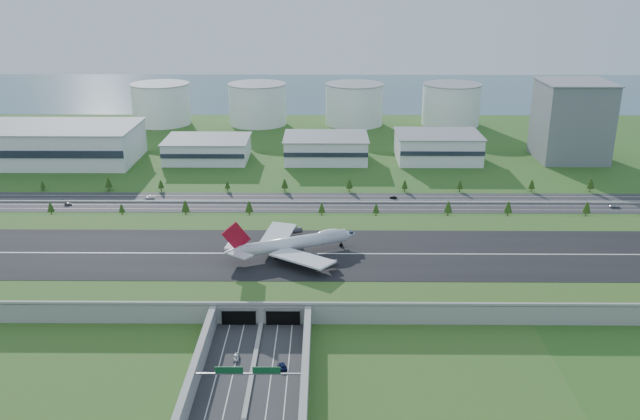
{
  "coord_description": "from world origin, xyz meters",
  "views": [
    {
      "loc": [
        24.56,
        -281.12,
        129.1
      ],
      "look_at": [
        22.05,
        35.0,
        16.71
      ],
      "focal_mm": 38.0,
      "sensor_mm": 36.0,
      "label": 1
    }
  ],
  "objects_px": {
    "fuel_tank_a": "(161,104)",
    "car_4": "(68,204)",
    "car_6": "(615,206)",
    "car_5": "(393,197)",
    "car_2": "(282,366)",
    "car_7": "(150,197)",
    "office_tower": "(572,121)",
    "boeing_747": "(293,243)",
    "car_0": "(236,357)"
  },
  "relations": [
    {
      "from": "office_tower",
      "to": "car_4",
      "type": "xyz_separation_m",
      "value": [
        -324.75,
        -106.03,
        -26.62
      ]
    },
    {
      "from": "car_4",
      "to": "car_5",
      "type": "relative_size",
      "value": 1.03
    },
    {
      "from": "office_tower",
      "to": "car_2",
      "type": "distance_m",
      "value": 335.79
    },
    {
      "from": "car_0",
      "to": "car_5",
      "type": "distance_m",
      "value": 191.62
    },
    {
      "from": "boeing_747",
      "to": "car_6",
      "type": "height_order",
      "value": "boeing_747"
    },
    {
      "from": "car_5",
      "to": "car_2",
      "type": "bearing_deg",
      "value": 4.82
    },
    {
      "from": "office_tower",
      "to": "car_4",
      "type": "relative_size",
      "value": 12.32
    },
    {
      "from": "car_7",
      "to": "boeing_747",
      "type": "bearing_deg",
      "value": 37.31
    },
    {
      "from": "car_7",
      "to": "office_tower",
      "type": "bearing_deg",
      "value": 104.24
    },
    {
      "from": "car_5",
      "to": "fuel_tank_a",
      "type": "bearing_deg",
      "value": -116.58
    },
    {
      "from": "fuel_tank_a",
      "to": "car_0",
      "type": "height_order",
      "value": "fuel_tank_a"
    },
    {
      "from": "car_2",
      "to": "car_0",
      "type": "bearing_deg",
      "value": -38.16
    },
    {
      "from": "car_2",
      "to": "fuel_tank_a",
      "type": "bearing_deg",
      "value": -91.15
    },
    {
      "from": "office_tower",
      "to": "fuel_tank_a",
      "type": "height_order",
      "value": "office_tower"
    },
    {
      "from": "car_5",
      "to": "car_6",
      "type": "xyz_separation_m",
      "value": [
        125.86,
        -15.09,
        0.1
      ]
    },
    {
      "from": "fuel_tank_a",
      "to": "boeing_747",
      "type": "distance_m",
      "value": 336.77
    },
    {
      "from": "car_5",
      "to": "car_0",
      "type": "bearing_deg",
      "value": -0.38
    },
    {
      "from": "car_2",
      "to": "car_4",
      "type": "xyz_separation_m",
      "value": [
        -134.8,
        169.59,
        0.02
      ]
    },
    {
      "from": "boeing_747",
      "to": "car_6",
      "type": "xyz_separation_m",
      "value": [
        181.24,
        88.12,
        -12.67
      ]
    },
    {
      "from": "car_0",
      "to": "car_5",
      "type": "relative_size",
      "value": 1.14
    },
    {
      "from": "car_6",
      "to": "car_7",
      "type": "relative_size",
      "value": 1.06
    },
    {
      "from": "fuel_tank_a",
      "to": "car_4",
      "type": "bearing_deg",
      "value": -91.23
    },
    {
      "from": "fuel_tank_a",
      "to": "car_5",
      "type": "height_order",
      "value": "fuel_tank_a"
    },
    {
      "from": "car_6",
      "to": "office_tower",
      "type": "bearing_deg",
      "value": -5.83
    },
    {
      "from": "office_tower",
      "to": "car_5",
      "type": "distance_m",
      "value": 165.45
    },
    {
      "from": "fuel_tank_a",
      "to": "car_4",
      "type": "relative_size",
      "value": 11.2
    },
    {
      "from": "boeing_747",
      "to": "car_7",
      "type": "height_order",
      "value": "boeing_747"
    },
    {
      "from": "office_tower",
      "to": "fuel_tank_a",
      "type": "bearing_deg",
      "value": 160.23
    },
    {
      "from": "car_0",
      "to": "car_5",
      "type": "bearing_deg",
      "value": 67.02
    },
    {
      "from": "boeing_747",
      "to": "car_0",
      "type": "bearing_deg",
      "value": -125.71
    },
    {
      "from": "fuel_tank_a",
      "to": "car_5",
      "type": "xyz_separation_m",
      "value": [
        185.39,
        -207.42,
        -16.67
      ]
    },
    {
      "from": "car_0",
      "to": "car_4",
      "type": "bearing_deg",
      "value": 124.84
    },
    {
      "from": "boeing_747",
      "to": "car_5",
      "type": "bearing_deg",
      "value": 38.52
    },
    {
      "from": "car_2",
      "to": "car_4",
      "type": "bearing_deg",
      "value": -71.08
    },
    {
      "from": "car_4",
      "to": "car_7",
      "type": "bearing_deg",
      "value": -81.8
    },
    {
      "from": "boeing_747",
      "to": "car_2",
      "type": "bearing_deg",
      "value": -113.22
    },
    {
      "from": "car_5",
      "to": "car_4",
      "type": "bearing_deg",
      "value": -64.28
    },
    {
      "from": "car_2",
      "to": "car_5",
      "type": "height_order",
      "value": "car_2"
    },
    {
      "from": "car_0",
      "to": "car_6",
      "type": "bearing_deg",
      "value": 38.47
    },
    {
      "from": "fuel_tank_a",
      "to": "car_4",
      "type": "distance_m",
      "value": 221.7
    },
    {
      "from": "fuel_tank_a",
      "to": "car_2",
      "type": "height_order",
      "value": "fuel_tank_a"
    },
    {
      "from": "car_5",
      "to": "car_7",
      "type": "relative_size",
      "value": 0.78
    },
    {
      "from": "car_4",
      "to": "car_6",
      "type": "bearing_deg",
      "value": -97.64
    },
    {
      "from": "office_tower",
      "to": "car_2",
      "type": "bearing_deg",
      "value": -124.57
    },
    {
      "from": "car_0",
      "to": "car_2",
      "type": "relative_size",
      "value": 0.93
    },
    {
      "from": "boeing_747",
      "to": "car_7",
      "type": "xyz_separation_m",
      "value": [
        -90.35,
        101.97,
        -12.68
      ]
    },
    {
      "from": "office_tower",
      "to": "fuel_tank_a",
      "type": "relative_size",
      "value": 1.1
    },
    {
      "from": "office_tower",
      "to": "boeing_747",
      "type": "distance_m",
      "value": 273.06
    },
    {
      "from": "boeing_747",
      "to": "car_0",
      "type": "distance_m",
      "value": 77.27
    },
    {
      "from": "car_2",
      "to": "car_7",
      "type": "height_order",
      "value": "car_7"
    }
  ]
}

